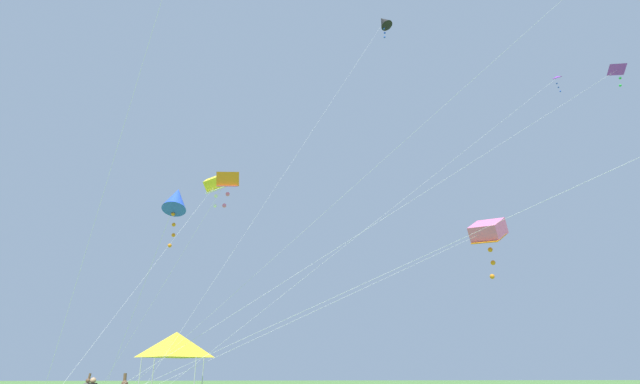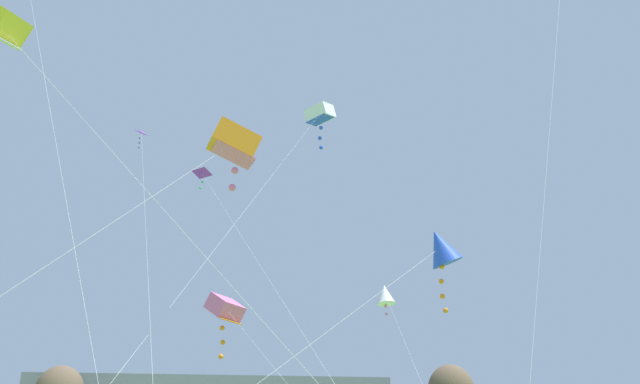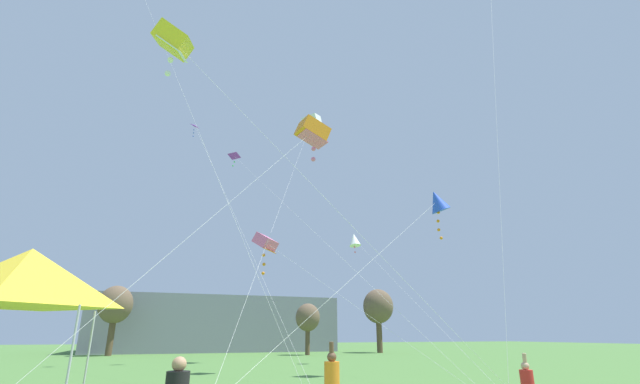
% 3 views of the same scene
% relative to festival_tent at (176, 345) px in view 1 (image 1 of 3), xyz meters
% --- Properties ---
extents(festival_tent, '(3.15, 3.15, 4.20)m').
position_rel_festival_tent_xyz_m(festival_tent, '(0.00, 0.00, 0.00)').
color(festival_tent, '#B7B7BC').
rests_on(festival_tent, ground).
extents(kite_blue_diamond_0, '(11.17, 5.71, 8.14)m').
position_rel_festival_tent_xyz_m(kite_blue_diamond_0, '(13.53, 2.25, 4.00)').
color(kite_blue_diamond_0, silver).
rests_on(kite_blue_diamond_0, ground).
extents(kite_orange_box_2, '(9.28, 8.31, 10.86)m').
position_rel_festival_tent_xyz_m(kite_orange_box_2, '(8.32, 3.28, 6.77)').
color(kite_orange_box_2, silver).
rests_on(kite_orange_box_2, ground).
extents(kite_black_diamond_3, '(10.06, 14.55, 28.78)m').
position_rel_festival_tent_xyz_m(kite_black_diamond_3, '(-2.21, 13.30, 24.46)').
color(kite_black_diamond_3, silver).
rests_on(kite_black_diamond_3, ground).
extents(kite_pink_box_4, '(4.31, 17.32, 8.54)m').
position_rel_festival_tent_xyz_m(kite_pink_box_4, '(9.19, 14.78, 4.33)').
color(kite_pink_box_4, silver).
rests_on(kite_pink_box_4, ground).
extents(kite_purple_delta_6, '(3.36, 23.20, 19.34)m').
position_rel_festival_tent_xyz_m(kite_purple_delta_6, '(4.52, 21.71, 14.99)').
color(kite_purple_delta_6, silver).
rests_on(kite_purple_delta_6, ground).
extents(kite_purple_delta_7, '(4.98, 25.54, 17.59)m').
position_rel_festival_tent_xyz_m(kite_purple_delta_7, '(8.10, 23.22, 13.60)').
color(kite_purple_delta_7, silver).
rests_on(kite_purple_delta_7, ground).
extents(kite_yellow_box_8, '(11.67, 4.31, 13.09)m').
position_rel_festival_tent_xyz_m(kite_yellow_box_8, '(2.48, 1.97, 8.79)').
color(kite_yellow_box_8, silver).
rests_on(kite_yellow_box_8, ground).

